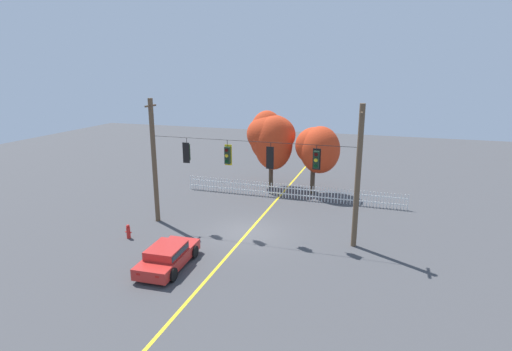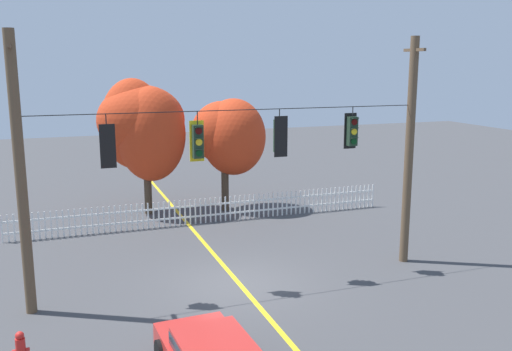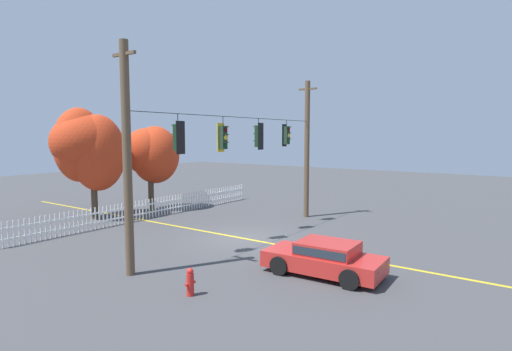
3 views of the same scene
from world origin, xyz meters
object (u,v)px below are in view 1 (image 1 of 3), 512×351
traffic_signal_northbound_primary (316,160)px  autumn_maple_near_fence (271,138)px  traffic_signal_southbound_primary (271,157)px  traffic_signal_northbound_secondary (228,155)px  traffic_signal_eastbound_side (187,152)px  autumn_maple_mid (318,148)px  parked_car (168,256)px  fire_hydrant (128,231)px

traffic_signal_northbound_primary → autumn_maple_near_fence: 11.02m
traffic_signal_southbound_primary → traffic_signal_northbound_primary: bearing=0.4°
traffic_signal_northbound_secondary → traffic_signal_northbound_primary: size_ratio=1.09×
traffic_signal_northbound_secondary → autumn_maple_near_fence: (-0.18, 9.64, -0.53)m
traffic_signal_eastbound_side → autumn_maple_mid: (6.31, 9.01, -1.05)m
traffic_signal_northbound_primary → autumn_maple_near_fence: autumn_maple_near_fence is taller
traffic_signal_southbound_primary → traffic_signal_northbound_primary: (2.54, 0.02, 0.05)m
traffic_signal_northbound_primary → traffic_signal_southbound_primary: bearing=-179.6°
traffic_signal_eastbound_side → parked_car: 6.82m
traffic_signal_northbound_primary → fire_hydrant: traffic_signal_northbound_primary is taller
traffic_signal_northbound_primary → autumn_maple_mid: size_ratio=0.26×
traffic_signal_eastbound_side → traffic_signal_northbound_secondary: bearing=0.4°
parked_car → traffic_signal_northbound_primary: bearing=40.7°
traffic_signal_northbound_secondary → traffic_signal_southbound_primary: same height
autumn_maple_mid → parked_car: autumn_maple_mid is taller
autumn_maple_mid → parked_car: 15.38m
traffic_signal_northbound_primary → fire_hydrant: bearing=-163.8°
autumn_maple_near_fence → fire_hydrant: (-4.82, -12.58, -3.65)m
traffic_signal_eastbound_side → traffic_signal_northbound_primary: 7.71m
autumn_maple_near_fence → fire_hydrant: size_ratio=7.49×
traffic_signal_southbound_primary → fire_hydrant: traffic_signal_southbound_primary is taller
parked_car → fire_hydrant: bearing=148.8°
traffic_signal_eastbound_side → fire_hydrant: traffic_signal_eastbound_side is taller
parked_car → fire_hydrant: (-3.93, 2.38, -0.20)m
traffic_signal_northbound_secondary → traffic_signal_southbound_primary: bearing=-0.4°
autumn_maple_mid → autumn_maple_near_fence: bearing=170.6°
traffic_signal_eastbound_side → autumn_maple_mid: traffic_signal_eastbound_side is taller
traffic_signal_northbound_secondary → fire_hydrant: traffic_signal_northbound_secondary is taller
autumn_maple_near_fence → parked_car: (-0.89, -14.96, -3.46)m
autumn_maple_near_fence → autumn_maple_mid: (3.90, -0.64, -0.51)m
fire_hydrant → traffic_signal_eastbound_side: bearing=50.4°
traffic_signal_northbound_secondary → parked_car: 6.74m
traffic_signal_northbound_secondary → fire_hydrant: size_ratio=1.81×
autumn_maple_mid → parked_car: size_ratio=1.30×
parked_car → fire_hydrant: parked_car is taller
traffic_signal_eastbound_side → autumn_maple_near_fence: bearing=76.0°
autumn_maple_mid → parked_car: (-4.79, -14.32, -2.95)m
traffic_signal_southbound_primary → fire_hydrant: 9.16m
traffic_signal_southbound_primary → fire_hydrant: size_ratio=1.77×
traffic_signal_eastbound_side → traffic_signal_northbound_primary: same height
traffic_signal_southbound_primary → traffic_signal_northbound_secondary: bearing=179.6°
traffic_signal_northbound_secondary → autumn_maple_near_fence: bearing=91.1°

